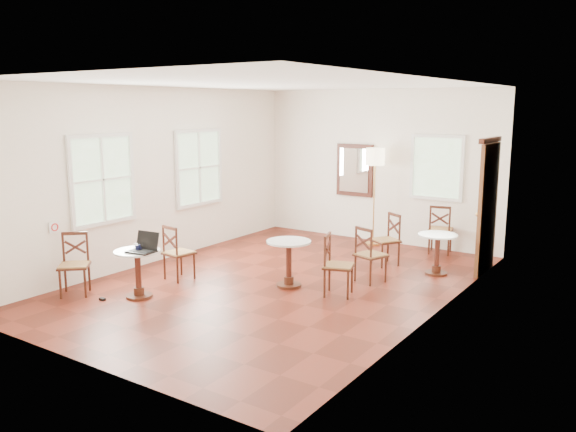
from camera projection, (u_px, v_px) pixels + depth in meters
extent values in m
plane|color=#5E1C10|center=(277.00, 283.00, 9.03)|extent=(7.00, 7.00, 0.00)
cube|color=white|center=(378.00, 166.00, 11.61)|extent=(5.00, 0.02, 3.00)
cube|color=white|center=(77.00, 225.00, 5.90)|extent=(5.00, 0.02, 3.00)
cube|color=white|center=(158.00, 175.00, 10.13)|extent=(0.02, 7.00, 3.00)
cube|color=white|center=(439.00, 201.00, 7.39)|extent=(0.02, 7.00, 3.00)
cube|color=white|center=(276.00, 83.00, 8.48)|extent=(5.00, 7.00, 0.02)
cube|color=brown|center=(487.00, 209.00, 9.45)|extent=(0.06, 0.90, 2.10)
cube|color=#401C10|center=(491.00, 140.00, 9.26)|extent=(0.08, 1.02, 0.08)
sphere|color=#BF8C3F|center=(478.00, 214.00, 9.23)|extent=(0.07, 0.07, 0.07)
cube|color=#441B12|center=(355.00, 170.00, 11.87)|extent=(0.80, 0.05, 1.05)
cube|color=white|center=(354.00, 170.00, 11.85)|extent=(0.64, 0.02, 0.88)
cube|color=white|center=(54.00, 227.00, 8.50)|extent=(0.02, 0.16, 0.16)
torus|color=red|center=(55.00, 227.00, 8.50)|extent=(0.02, 0.12, 0.12)
cube|color=white|center=(103.00, 180.00, 9.13)|extent=(0.06, 1.22, 1.42)
cube|color=white|center=(199.00, 168.00, 10.92)|extent=(0.06, 1.22, 1.42)
cube|color=white|center=(437.00, 168.00, 10.92)|extent=(1.02, 0.06, 1.22)
cylinder|color=#401C10|center=(139.00, 296.00, 8.35)|extent=(0.37, 0.37, 0.04)
cylinder|color=#401C10|center=(139.00, 291.00, 8.34)|extent=(0.15, 0.15, 0.11)
cylinder|color=#441B12|center=(138.00, 272.00, 8.29)|extent=(0.08, 0.08, 0.56)
cylinder|color=#401C10|center=(137.00, 254.00, 8.24)|extent=(0.13, 0.13, 0.06)
cylinder|color=white|center=(137.00, 251.00, 8.23)|extent=(0.65, 0.65, 0.03)
cylinder|color=#401C10|center=(289.00, 285.00, 8.86)|extent=(0.38, 0.38, 0.04)
cylinder|color=#401C10|center=(289.00, 280.00, 8.85)|extent=(0.15, 0.15, 0.11)
cylinder|color=#441B12|center=(289.00, 262.00, 8.80)|extent=(0.09, 0.09, 0.57)
cylinder|color=#401C10|center=(289.00, 244.00, 8.75)|extent=(0.13, 0.13, 0.06)
cylinder|color=white|center=(289.00, 242.00, 8.74)|extent=(0.67, 0.67, 0.03)
cylinder|color=#401C10|center=(436.00, 273.00, 9.51)|extent=(0.36, 0.36, 0.04)
cylinder|color=#401C10|center=(436.00, 269.00, 9.49)|extent=(0.14, 0.14, 0.11)
cylinder|color=#441B12|center=(437.00, 253.00, 9.44)|extent=(0.08, 0.08, 0.54)
cylinder|color=#401C10|center=(438.00, 237.00, 9.40)|extent=(0.13, 0.13, 0.05)
cylinder|color=white|center=(438.00, 235.00, 9.39)|extent=(0.63, 0.63, 0.03)
cylinder|color=#401C10|center=(194.00, 266.00, 9.21)|extent=(0.03, 0.03, 0.41)
cylinder|color=#401C10|center=(178.00, 270.00, 8.97)|extent=(0.03, 0.03, 0.41)
cylinder|color=#401C10|center=(181.00, 262.00, 9.43)|extent=(0.03, 0.03, 0.41)
cylinder|color=#401C10|center=(165.00, 267.00, 9.19)|extent=(0.03, 0.03, 0.41)
cube|color=#401C10|center=(179.00, 253.00, 9.16)|extent=(0.45, 0.45, 0.03)
cube|color=olive|center=(179.00, 253.00, 9.16)|extent=(0.43, 0.43, 0.04)
cylinder|color=#401C10|center=(177.00, 243.00, 8.89)|extent=(0.03, 0.03, 0.45)
cylinder|color=#401C10|center=(163.00, 240.00, 9.11)|extent=(0.03, 0.03, 0.45)
cube|color=#401C10|center=(169.00, 228.00, 8.96)|extent=(0.35, 0.08, 0.05)
cube|color=#441B12|center=(170.00, 241.00, 9.00)|extent=(0.29, 0.06, 0.20)
cube|color=#441B12|center=(170.00, 241.00, 9.00)|extent=(0.29, 0.06, 0.20)
cylinder|color=#401C10|center=(60.00, 284.00, 8.25)|extent=(0.03, 0.03, 0.42)
cylinder|color=#401C10|center=(65.00, 278.00, 8.57)|extent=(0.03, 0.03, 0.42)
cylinder|color=#401C10|center=(85.00, 283.00, 8.30)|extent=(0.03, 0.03, 0.42)
cylinder|color=#401C10|center=(89.00, 277.00, 8.62)|extent=(0.03, 0.03, 0.42)
cube|color=#401C10|center=(74.00, 266.00, 8.40)|extent=(0.58, 0.58, 0.03)
cube|color=olive|center=(74.00, 265.00, 8.39)|extent=(0.55, 0.55, 0.04)
cylinder|color=#401C10|center=(63.00, 248.00, 8.49)|extent=(0.03, 0.03, 0.47)
cylinder|color=#401C10|center=(87.00, 247.00, 8.54)|extent=(0.03, 0.03, 0.47)
cube|color=#401C10|center=(74.00, 233.00, 8.48)|extent=(0.28, 0.26, 0.05)
cube|color=#441B12|center=(75.00, 247.00, 8.52)|extent=(0.24, 0.22, 0.21)
cube|color=#441B12|center=(75.00, 247.00, 8.52)|extent=(0.24, 0.22, 0.21)
cylinder|color=#401C10|center=(386.00, 269.00, 9.03)|extent=(0.03, 0.03, 0.41)
cylinder|color=#401C10|center=(370.00, 273.00, 8.83)|extent=(0.03, 0.03, 0.41)
cylinder|color=#401C10|center=(370.00, 265.00, 9.28)|extent=(0.03, 0.03, 0.41)
cylinder|color=#401C10|center=(355.00, 268.00, 9.09)|extent=(0.03, 0.03, 0.41)
cube|color=#401C10|center=(371.00, 256.00, 9.02)|extent=(0.51, 0.51, 0.03)
cube|color=olive|center=(371.00, 255.00, 9.02)|extent=(0.49, 0.49, 0.04)
cylinder|color=#401C10|center=(371.00, 245.00, 8.75)|extent=(0.03, 0.03, 0.46)
cylinder|color=#401C10|center=(356.00, 241.00, 9.01)|extent=(0.03, 0.03, 0.46)
cube|color=#401C10|center=(364.00, 229.00, 8.84)|extent=(0.34, 0.14, 0.05)
cube|color=#441B12|center=(363.00, 242.00, 8.88)|extent=(0.29, 0.12, 0.20)
cube|color=#441B12|center=(363.00, 242.00, 8.88)|extent=(0.29, 0.12, 0.20)
cylinder|color=#401C10|center=(348.00, 285.00, 8.21)|extent=(0.03, 0.03, 0.42)
cylinder|color=#401C10|center=(324.00, 283.00, 8.30)|extent=(0.03, 0.03, 0.42)
cylinder|color=#401C10|center=(352.00, 279.00, 8.53)|extent=(0.03, 0.03, 0.42)
cylinder|color=#401C10|center=(329.00, 277.00, 8.62)|extent=(0.03, 0.03, 0.42)
cube|color=#401C10|center=(339.00, 267.00, 8.38)|extent=(0.52, 0.52, 0.03)
cube|color=olive|center=(339.00, 266.00, 8.37)|extent=(0.49, 0.49, 0.04)
cylinder|color=#401C10|center=(325.00, 253.00, 8.22)|extent=(0.03, 0.03, 0.46)
cylinder|color=#401C10|center=(330.00, 248.00, 8.54)|extent=(0.03, 0.03, 0.46)
cube|color=#401C10|center=(328.00, 236.00, 8.34)|extent=(0.14, 0.35, 0.05)
cube|color=#441B12|center=(327.00, 250.00, 8.38)|extent=(0.12, 0.29, 0.21)
cube|color=#441B12|center=(327.00, 250.00, 8.38)|extent=(0.12, 0.29, 0.21)
cylinder|color=#401C10|center=(451.00, 240.00, 10.93)|extent=(0.03, 0.03, 0.43)
cylinder|color=#401C10|center=(448.00, 244.00, 10.62)|extent=(0.03, 0.03, 0.43)
cylinder|color=#401C10|center=(432.00, 239.00, 11.05)|extent=(0.03, 0.03, 0.43)
cylinder|color=#401C10|center=(429.00, 243.00, 10.74)|extent=(0.03, 0.03, 0.43)
cube|color=#401C10|center=(440.00, 230.00, 10.79)|extent=(0.50, 0.50, 0.03)
cube|color=olive|center=(441.00, 229.00, 10.79)|extent=(0.48, 0.48, 0.04)
cylinder|color=#401C10|center=(450.00, 220.00, 10.53)|extent=(0.03, 0.03, 0.48)
cylinder|color=#401C10|center=(430.00, 218.00, 10.66)|extent=(0.03, 0.03, 0.48)
cube|color=#401C10|center=(440.00, 207.00, 10.55)|extent=(0.36, 0.11, 0.05)
cube|color=#441B12|center=(440.00, 219.00, 10.59)|extent=(0.31, 0.09, 0.21)
cube|color=#441B12|center=(440.00, 219.00, 10.59)|extent=(0.31, 0.09, 0.21)
cylinder|color=#401C10|center=(371.00, 252.00, 10.11)|extent=(0.03, 0.03, 0.42)
cylinder|color=#401C10|center=(388.00, 250.00, 10.24)|extent=(0.03, 0.03, 0.42)
cylinder|color=#401C10|center=(382.00, 256.00, 9.81)|extent=(0.03, 0.03, 0.42)
cylinder|color=#401C10|center=(399.00, 254.00, 9.94)|extent=(0.03, 0.03, 0.42)
cube|color=#401C10|center=(385.00, 241.00, 9.98)|extent=(0.56, 0.56, 0.03)
cube|color=olive|center=(385.00, 240.00, 9.98)|extent=(0.54, 0.54, 0.04)
cylinder|color=#401C10|center=(389.00, 225.00, 10.16)|extent=(0.03, 0.03, 0.46)
cylinder|color=#401C10|center=(400.00, 229.00, 9.86)|extent=(0.03, 0.03, 0.46)
cube|color=#401C10|center=(394.00, 215.00, 9.97)|extent=(0.31, 0.21, 0.05)
cube|color=#441B12|center=(394.00, 226.00, 10.01)|extent=(0.27, 0.18, 0.20)
cube|color=#441B12|center=(394.00, 226.00, 10.01)|extent=(0.27, 0.18, 0.20)
cylinder|color=#BF8C3F|center=(373.00, 243.00, 11.55)|extent=(0.30, 0.30, 0.03)
cylinder|color=#BF8C3F|center=(374.00, 201.00, 11.39)|extent=(0.03, 0.03, 1.72)
cylinder|color=beige|center=(375.00, 157.00, 11.23)|extent=(0.37, 0.37, 0.32)
cube|color=black|center=(141.00, 252.00, 8.12)|extent=(0.40, 0.31, 0.02)
cube|color=black|center=(141.00, 251.00, 8.11)|extent=(0.32, 0.19, 0.00)
cube|color=black|center=(148.00, 240.00, 8.21)|extent=(0.38, 0.12, 0.25)
cube|color=silver|center=(148.00, 240.00, 8.21)|extent=(0.33, 0.09, 0.21)
ellipsoid|color=black|center=(138.00, 249.00, 8.23)|extent=(0.09, 0.07, 0.03)
cylinder|color=black|center=(138.00, 248.00, 8.18)|extent=(0.07, 0.07, 0.09)
torus|color=black|center=(140.00, 248.00, 8.16)|extent=(0.06, 0.01, 0.06)
cylinder|color=white|center=(136.00, 247.00, 8.22)|extent=(0.06, 0.06, 0.10)
cube|color=black|center=(102.00, 299.00, 8.22)|extent=(0.09, 0.05, 0.04)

